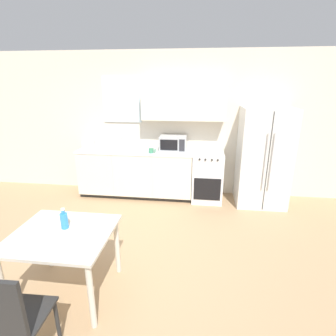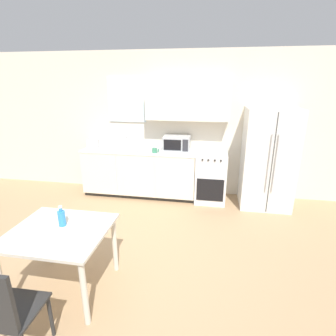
{
  "view_description": "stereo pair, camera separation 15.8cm",
  "coord_description": "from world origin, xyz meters",
  "px_view_note": "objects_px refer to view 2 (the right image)",
  "views": [
    {
      "loc": [
        0.78,
        -2.73,
        2.15
      ],
      "look_at": [
        0.37,
        0.57,
        1.05
      ],
      "focal_mm": 28.0,
      "sensor_mm": 36.0,
      "label": 1
    },
    {
      "loc": [
        0.94,
        -2.71,
        2.15
      ],
      "look_at": [
        0.37,
        0.57,
        1.05
      ],
      "focal_mm": 28.0,
      "sensor_mm": 36.0,
      "label": 2
    }
  ],
  "objects_px": {
    "oven_range": "(211,177)",
    "refrigerator": "(268,159)",
    "drink_bottle": "(62,218)",
    "coffee_mug": "(155,150)",
    "dining_table": "(60,239)",
    "microwave": "(177,143)",
    "dining_chair_near": "(3,310)"
  },
  "relations": [
    {
      "from": "dining_table",
      "to": "dining_chair_near",
      "type": "relative_size",
      "value": 1.05
    },
    {
      "from": "microwave",
      "to": "coffee_mug",
      "type": "height_order",
      "value": "microwave"
    },
    {
      "from": "microwave",
      "to": "dining_table",
      "type": "distance_m",
      "value": 2.83
    },
    {
      "from": "dining_chair_near",
      "to": "oven_range",
      "type": "bearing_deg",
      "value": 64.62
    },
    {
      "from": "microwave",
      "to": "dining_table",
      "type": "relative_size",
      "value": 0.51
    },
    {
      "from": "microwave",
      "to": "dining_chair_near",
      "type": "distance_m",
      "value": 3.61
    },
    {
      "from": "oven_range",
      "to": "dining_chair_near",
      "type": "relative_size",
      "value": 1.0
    },
    {
      "from": "refrigerator",
      "to": "coffee_mug",
      "type": "xyz_separation_m",
      "value": [
        -1.99,
        -0.11,
        0.09
      ]
    },
    {
      "from": "dining_chair_near",
      "to": "drink_bottle",
      "type": "bearing_deg",
      "value": 89.92
    },
    {
      "from": "dining_chair_near",
      "to": "refrigerator",
      "type": "bearing_deg",
      "value": 52.03
    },
    {
      "from": "oven_range",
      "to": "dining_table",
      "type": "relative_size",
      "value": 0.95
    },
    {
      "from": "microwave",
      "to": "coffee_mug",
      "type": "distance_m",
      "value": 0.46
    },
    {
      "from": "oven_range",
      "to": "refrigerator",
      "type": "bearing_deg",
      "value": -2.38
    },
    {
      "from": "oven_range",
      "to": "microwave",
      "type": "xyz_separation_m",
      "value": [
        -0.66,
        0.11,
        0.59
      ]
    },
    {
      "from": "refrigerator",
      "to": "dining_table",
      "type": "height_order",
      "value": "refrigerator"
    },
    {
      "from": "refrigerator",
      "to": "microwave",
      "type": "distance_m",
      "value": 1.64
    },
    {
      "from": "microwave",
      "to": "drink_bottle",
      "type": "distance_m",
      "value": 2.73
    },
    {
      "from": "refrigerator",
      "to": "microwave",
      "type": "bearing_deg",
      "value": 174.65
    },
    {
      "from": "refrigerator",
      "to": "coffee_mug",
      "type": "relative_size",
      "value": 13.77
    },
    {
      "from": "drink_bottle",
      "to": "coffee_mug",
      "type": "bearing_deg",
      "value": 78.48
    },
    {
      "from": "oven_range",
      "to": "refrigerator",
      "type": "relative_size",
      "value": 0.53
    },
    {
      "from": "coffee_mug",
      "to": "microwave",
      "type": "bearing_deg",
      "value": 36.31
    },
    {
      "from": "dining_table",
      "to": "coffee_mug",
      "type": "bearing_deg",
      "value": 79.09
    },
    {
      "from": "refrigerator",
      "to": "dining_table",
      "type": "xyz_separation_m",
      "value": [
        -2.45,
        -2.52,
        -0.25
      ]
    },
    {
      "from": "drink_bottle",
      "to": "dining_table",
      "type": "bearing_deg",
      "value": -84.54
    },
    {
      "from": "coffee_mug",
      "to": "oven_range",
      "type": "bearing_deg",
      "value": 8.6
    },
    {
      "from": "dining_table",
      "to": "dining_chair_near",
      "type": "xyz_separation_m",
      "value": [
        0.02,
        -0.81,
        -0.08
      ]
    },
    {
      "from": "oven_range",
      "to": "drink_bottle",
      "type": "distance_m",
      "value": 2.91
    },
    {
      "from": "coffee_mug",
      "to": "dining_table",
      "type": "xyz_separation_m",
      "value": [
        -0.46,
        -2.41,
        -0.35
      ]
    },
    {
      "from": "microwave",
      "to": "dining_chair_near",
      "type": "bearing_deg",
      "value": -103.04
    },
    {
      "from": "microwave",
      "to": "dining_table",
      "type": "xyz_separation_m",
      "value": [
        -0.83,
        -2.67,
        -0.44
      ]
    },
    {
      "from": "drink_bottle",
      "to": "microwave",
      "type": "bearing_deg",
      "value": 72.09
    }
  ]
}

